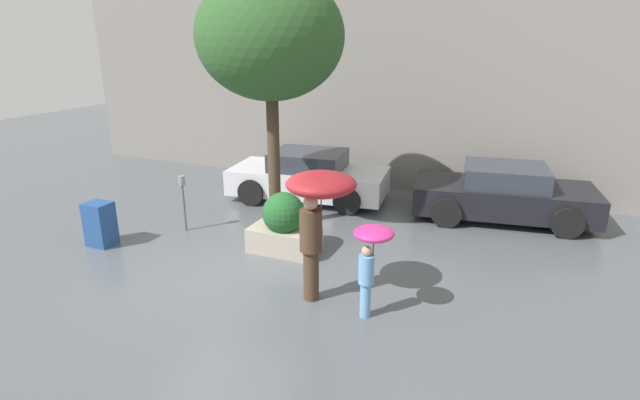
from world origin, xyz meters
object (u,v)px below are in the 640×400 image
(planter_box, at_px, (284,226))
(person_child, at_px, (371,251))
(street_tree, at_px, (270,38))
(parked_car_near, at_px, (309,177))
(parked_car_far, at_px, (503,194))
(newspaper_box, at_px, (100,224))
(parking_meter, at_px, (183,192))
(person_adult, at_px, (318,201))

(planter_box, bearing_deg, person_child, -35.50)
(street_tree, bearing_deg, planter_box, -54.73)
(person_child, bearing_deg, parked_car_near, 77.13)
(person_child, distance_m, parked_car_far, 5.51)
(planter_box, xyz_separation_m, newspaper_box, (-3.56, -1.18, -0.09))
(planter_box, distance_m, parking_meter, 2.52)
(person_child, distance_m, street_tree, 5.05)
(planter_box, xyz_separation_m, street_tree, (-0.78, 1.10, 3.49))
(parked_car_far, height_order, street_tree, street_tree)
(parked_car_far, bearing_deg, parking_meter, 110.96)
(person_child, bearing_deg, person_adult, 122.85)
(newspaper_box, bearing_deg, planter_box, 18.34)
(planter_box, height_order, parking_meter, parking_meter)
(street_tree, distance_m, parking_meter, 3.70)
(person_adult, relative_size, parked_car_far, 0.51)
(parking_meter, bearing_deg, person_child, -20.26)
(newspaper_box, bearing_deg, parked_car_far, 33.28)
(planter_box, relative_size, person_child, 0.93)
(person_adult, height_order, person_child, person_adult)
(planter_box, height_order, street_tree, street_tree)
(street_tree, bearing_deg, parking_meter, -150.59)
(newspaper_box, bearing_deg, street_tree, 39.37)
(planter_box, xyz_separation_m, parked_car_near, (-0.93, 3.22, 0.06))
(planter_box, bearing_deg, parked_car_near, 106.11)
(planter_box, distance_m, newspaper_box, 3.76)
(street_tree, xyz_separation_m, newspaper_box, (-2.78, -2.28, -3.57))
(person_adult, relative_size, street_tree, 0.40)
(person_child, bearing_deg, parking_meter, 113.35)
(person_child, height_order, parking_meter, person_child)
(planter_box, bearing_deg, newspaper_box, -161.66)
(planter_box, distance_m, person_child, 2.85)
(street_tree, xyz_separation_m, parking_meter, (-1.71, -0.97, -3.13))
(parked_car_near, height_order, street_tree, street_tree)
(parked_car_far, height_order, newspaper_box, parked_car_far)
(planter_box, relative_size, parked_car_near, 0.32)
(parked_car_near, bearing_deg, parking_meter, 146.00)
(parked_car_far, distance_m, street_tree, 6.27)
(person_adult, relative_size, parking_meter, 1.71)
(planter_box, relative_size, street_tree, 0.25)
(person_child, height_order, parked_car_far, person_child)
(parked_car_far, relative_size, street_tree, 0.79)
(person_child, xyz_separation_m, newspaper_box, (-5.84, 0.44, -0.62))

